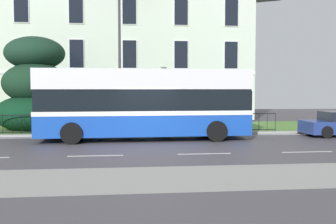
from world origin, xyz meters
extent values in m
cube|color=#464147|center=(0.00, 0.00, -0.03)|extent=(60.00, 56.00, 0.06)
cube|color=silver|center=(0.00, 3.65, 0.00)|extent=(54.00, 0.14, 0.01)
cube|color=silver|center=(-2.00, -1.80, 0.00)|extent=(2.00, 0.12, 0.01)
cube|color=silver|center=(2.00, -1.80, 0.00)|extent=(2.00, 0.12, 0.01)
cube|color=silver|center=(6.00, -1.80, 0.00)|extent=(2.00, 0.12, 0.01)
cube|color=#9E9E99|center=(0.00, 4.12, 0.06)|extent=(57.00, 0.24, 0.12)
cube|color=#4F7835|center=(0.00, 7.28, 0.06)|extent=(57.00, 6.08, 0.12)
cube|color=gray|center=(0.00, -5.50, 0.00)|extent=(57.00, 3.00, 0.01)
cube|color=silver|center=(-0.66, 16.56, 5.05)|extent=(18.16, 10.19, 9.87)
cube|color=white|center=(-0.66, 11.44, 3.54)|extent=(18.16, 0.06, 0.20)
cube|color=#2D333D|center=(-0.66, 11.43, 1.22)|extent=(1.10, 0.06, 2.20)
cube|color=white|center=(-7.93, 11.43, 1.79)|extent=(1.04, 0.04, 2.01)
cube|color=black|center=(-7.93, 11.41, 1.79)|extent=(0.94, 0.03, 1.91)
cube|color=white|center=(-4.29, 11.43, 1.79)|extent=(1.04, 0.04, 2.01)
cube|color=black|center=(-4.29, 11.41, 1.79)|extent=(0.94, 0.03, 1.91)
cube|color=white|center=(-0.66, 11.43, 1.79)|extent=(1.04, 0.04, 2.01)
cube|color=black|center=(-0.66, 11.41, 1.79)|extent=(0.94, 0.03, 1.91)
cube|color=white|center=(2.97, 11.43, 1.79)|extent=(1.04, 0.04, 2.01)
cube|color=black|center=(2.97, 11.41, 1.79)|extent=(0.94, 0.03, 1.91)
cube|color=white|center=(6.60, 11.43, 1.79)|extent=(1.04, 0.04, 2.01)
cube|color=black|center=(6.60, 11.41, 1.79)|extent=(0.94, 0.03, 1.91)
cube|color=white|center=(-7.93, 11.43, 4.83)|extent=(1.04, 0.04, 2.01)
cube|color=black|center=(-7.93, 11.41, 4.83)|extent=(0.94, 0.03, 1.91)
cube|color=white|center=(-4.29, 11.43, 4.83)|extent=(1.04, 0.04, 2.01)
cube|color=black|center=(-4.29, 11.41, 4.83)|extent=(0.94, 0.03, 1.91)
cube|color=white|center=(-0.66, 11.43, 4.83)|extent=(1.04, 0.04, 2.01)
cube|color=black|center=(-0.66, 11.41, 4.83)|extent=(0.94, 0.03, 1.91)
cube|color=white|center=(2.97, 11.43, 4.83)|extent=(1.04, 0.04, 2.01)
cube|color=black|center=(2.97, 11.41, 4.83)|extent=(0.94, 0.03, 1.91)
cube|color=white|center=(6.60, 11.43, 4.83)|extent=(1.04, 0.04, 2.01)
cube|color=black|center=(6.60, 11.41, 4.83)|extent=(0.94, 0.03, 1.91)
cube|color=white|center=(-7.93, 11.43, 7.86)|extent=(1.04, 0.04, 2.01)
cube|color=black|center=(-7.93, 11.41, 7.86)|extent=(0.94, 0.03, 1.91)
cube|color=white|center=(-4.29, 11.43, 7.86)|extent=(1.04, 0.04, 2.01)
cube|color=black|center=(-4.29, 11.41, 7.86)|extent=(0.94, 0.03, 1.91)
cube|color=white|center=(-0.66, 11.43, 7.86)|extent=(1.04, 0.04, 2.01)
cube|color=black|center=(-0.66, 11.41, 7.86)|extent=(0.94, 0.03, 1.91)
cube|color=white|center=(2.97, 11.43, 7.86)|extent=(1.04, 0.04, 2.01)
cube|color=black|center=(2.97, 11.41, 7.86)|extent=(0.94, 0.03, 1.91)
cube|color=white|center=(6.60, 11.43, 7.86)|extent=(1.04, 0.04, 2.01)
cube|color=black|center=(6.60, 11.41, 7.86)|extent=(0.94, 0.03, 1.91)
cube|color=black|center=(-0.66, 4.40, 1.07)|extent=(15.70, 0.04, 0.04)
cube|color=black|center=(-0.66, 4.40, 0.20)|extent=(15.70, 0.04, 0.04)
cylinder|color=black|center=(-7.13, 4.40, 0.59)|extent=(0.02, 0.02, 0.95)
cylinder|color=black|center=(-6.67, 4.40, 0.59)|extent=(0.02, 0.02, 0.95)
cylinder|color=black|center=(-6.21, 4.40, 0.59)|extent=(0.02, 0.02, 0.95)
cylinder|color=black|center=(-5.74, 4.40, 0.59)|extent=(0.02, 0.02, 0.95)
cylinder|color=black|center=(-5.28, 4.40, 0.59)|extent=(0.02, 0.02, 0.95)
cylinder|color=black|center=(-4.82, 4.40, 0.59)|extent=(0.02, 0.02, 0.95)
cylinder|color=black|center=(-4.36, 4.40, 0.59)|extent=(0.02, 0.02, 0.95)
cylinder|color=black|center=(-3.90, 4.40, 0.59)|extent=(0.02, 0.02, 0.95)
cylinder|color=black|center=(-3.43, 4.40, 0.59)|extent=(0.02, 0.02, 0.95)
cylinder|color=black|center=(-2.97, 4.40, 0.59)|extent=(0.02, 0.02, 0.95)
cylinder|color=black|center=(-2.51, 4.40, 0.59)|extent=(0.02, 0.02, 0.95)
cylinder|color=black|center=(-2.05, 4.40, 0.59)|extent=(0.02, 0.02, 0.95)
cylinder|color=black|center=(-1.59, 4.40, 0.59)|extent=(0.02, 0.02, 0.95)
cylinder|color=black|center=(-1.13, 4.40, 0.59)|extent=(0.02, 0.02, 0.95)
cylinder|color=black|center=(-0.66, 4.40, 0.59)|extent=(0.02, 0.02, 0.95)
cylinder|color=black|center=(-0.20, 4.40, 0.59)|extent=(0.02, 0.02, 0.95)
cylinder|color=black|center=(0.26, 4.40, 0.59)|extent=(0.02, 0.02, 0.95)
cylinder|color=black|center=(0.72, 4.40, 0.59)|extent=(0.02, 0.02, 0.95)
cylinder|color=black|center=(1.18, 4.40, 0.59)|extent=(0.02, 0.02, 0.95)
cylinder|color=black|center=(1.65, 4.40, 0.59)|extent=(0.02, 0.02, 0.95)
cylinder|color=black|center=(2.11, 4.40, 0.59)|extent=(0.02, 0.02, 0.95)
cylinder|color=black|center=(2.57, 4.40, 0.59)|extent=(0.02, 0.02, 0.95)
cylinder|color=black|center=(3.03, 4.40, 0.59)|extent=(0.02, 0.02, 0.95)
cylinder|color=black|center=(3.49, 4.40, 0.59)|extent=(0.02, 0.02, 0.95)
cylinder|color=black|center=(3.96, 4.40, 0.59)|extent=(0.02, 0.02, 0.95)
cylinder|color=black|center=(4.42, 4.40, 0.59)|extent=(0.02, 0.02, 0.95)
cylinder|color=black|center=(4.88, 4.40, 0.59)|extent=(0.02, 0.02, 0.95)
cylinder|color=black|center=(5.34, 4.40, 0.59)|extent=(0.02, 0.02, 0.95)
cylinder|color=black|center=(5.80, 4.40, 0.59)|extent=(0.02, 0.02, 0.95)
cylinder|color=black|center=(6.26, 4.40, 0.59)|extent=(0.02, 0.02, 0.95)
cylinder|color=black|center=(6.73, 4.40, 0.59)|extent=(0.02, 0.02, 0.95)
cylinder|color=black|center=(7.19, 4.40, 0.59)|extent=(0.02, 0.02, 0.95)
cylinder|color=#423328|center=(-6.15, 7.15, 0.75)|extent=(0.46, 0.46, 1.27)
ellipsoid|color=#0D311B|center=(-5.96, 7.00, 1.01)|extent=(4.88, 4.88, 2.22)
ellipsoid|color=#15301E|center=(-6.05, 7.01, 2.73)|extent=(3.71, 3.71, 2.36)
ellipsoid|color=#163121|center=(-6.14, 7.33, 4.46)|extent=(3.41, 3.41, 1.92)
cube|color=#1848B5|center=(-0.06, 2.48, 0.81)|extent=(9.87, 2.60, 1.10)
cube|color=white|center=(-0.06, 2.48, 1.32)|extent=(9.89, 2.62, 0.20)
cube|color=black|center=(-0.06, 2.48, 1.88)|extent=(9.79, 2.56, 1.04)
cube|color=white|center=(-0.06, 2.48, 2.86)|extent=(9.87, 2.60, 0.92)
cube|color=black|center=(4.88, 2.58, 1.83)|extent=(0.10, 2.02, 0.96)
cube|color=black|center=(4.88, 2.58, 2.81)|extent=(0.09, 1.73, 0.59)
cylinder|color=silver|center=(4.86, 3.35, 0.48)|extent=(0.04, 0.20, 0.20)
cylinder|color=silver|center=(4.89, 1.81, 0.48)|extent=(0.04, 0.20, 0.20)
cylinder|color=black|center=(3.16, 3.70, 0.48)|extent=(0.97, 0.32, 0.96)
cylinder|color=black|center=(3.21, 1.39, 0.48)|extent=(0.97, 0.32, 0.96)
cylinder|color=black|center=(-3.32, 3.57, 0.48)|extent=(0.97, 0.32, 0.96)
cylinder|color=black|center=(-3.27, 1.26, 0.48)|extent=(0.97, 0.32, 0.96)
cylinder|color=black|center=(8.83, 1.96, 0.30)|extent=(0.60, 0.19, 0.60)
cylinder|color=black|center=(8.80, 3.60, 0.30)|extent=(0.60, 0.19, 0.60)
cylinder|color=#333338|center=(-1.24, 5.04, 3.74)|extent=(0.14, 0.14, 7.25)
cylinder|color=#4C4742|center=(1.28, 5.21, 0.58)|extent=(0.54, 0.54, 0.92)
ellipsoid|color=black|center=(1.28, 5.21, 1.13)|extent=(0.55, 0.55, 0.19)
camera|label=1|loc=(-0.85, -15.78, 2.43)|focal=41.18mm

